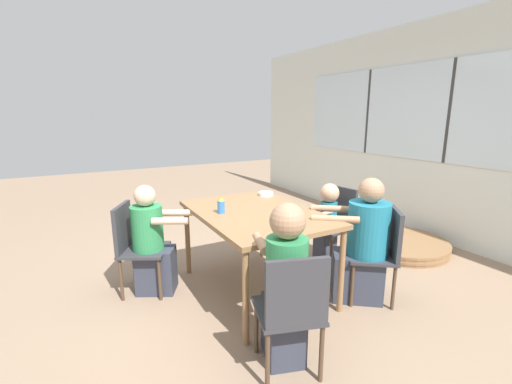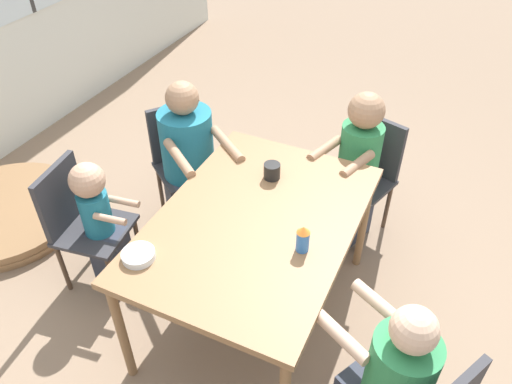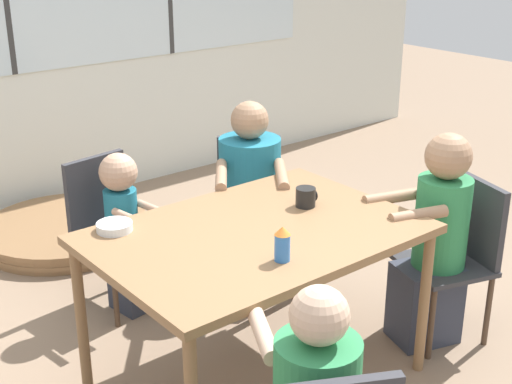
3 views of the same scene
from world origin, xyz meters
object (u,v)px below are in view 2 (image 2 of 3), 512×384
(chair_for_man_teal_shirt, at_px, (182,154))
(chair_for_toddler, at_px, (79,217))
(coffee_mug, at_px, (272,171))
(sippy_cup, at_px, (303,238))
(person_man_blue_shirt, at_px, (354,174))
(folded_table_stack, at_px, (6,213))
(person_toddler, at_px, (102,225))
(bowl_white_shallow, at_px, (138,255))
(chair_for_man_blue_shirt, at_px, (367,167))
(person_man_teal_shirt, at_px, (191,167))

(chair_for_man_teal_shirt, xyz_separation_m, chair_for_toddler, (-0.84, 0.21, 0.00))
(coffee_mug, xyz_separation_m, sippy_cup, (-0.46, -0.36, 0.03))
(person_man_blue_shirt, height_order, sippy_cup, person_man_blue_shirt)
(coffee_mug, height_order, folded_table_stack, coffee_mug)
(person_toddler, bearing_deg, coffee_mug, 111.00)
(coffee_mug, height_order, bowl_white_shallow, coffee_mug)
(chair_for_toddler, bearing_deg, coffee_mug, 108.33)
(chair_for_man_teal_shirt, bearing_deg, chair_for_man_blue_shirt, 144.78)
(person_man_blue_shirt, distance_m, coffee_mug, 0.72)
(chair_for_man_teal_shirt, relative_size, person_man_teal_shirt, 0.76)
(person_man_teal_shirt, bearing_deg, chair_for_man_blue_shirt, 151.43)
(sippy_cup, bearing_deg, chair_for_man_teal_shirt, 56.78)
(folded_table_stack, bearing_deg, chair_for_man_blue_shirt, -65.39)
(coffee_mug, bearing_deg, chair_for_toddler, 116.57)
(person_toddler, bearing_deg, sippy_cup, 83.32)
(person_man_teal_shirt, relative_size, coffee_mug, 10.97)
(chair_for_toddler, height_order, sippy_cup, sippy_cup)
(person_man_blue_shirt, height_order, bowl_white_shallow, person_man_blue_shirt)
(chair_for_man_blue_shirt, relative_size, sippy_cup, 5.68)
(chair_for_man_blue_shirt, bearing_deg, chair_for_toddler, 57.85)
(chair_for_man_teal_shirt, height_order, folded_table_stack, chair_for_man_teal_shirt)
(chair_for_man_blue_shirt, distance_m, person_man_teal_shirt, 1.20)
(chair_for_man_teal_shirt, bearing_deg, bowl_white_shallow, 60.62)
(chair_for_man_blue_shirt, distance_m, coffee_mug, 0.88)
(person_toddler, distance_m, coffee_mug, 1.08)
(chair_for_toddler, xyz_separation_m, bowl_white_shallow, (-0.33, -0.72, 0.30))
(chair_for_man_blue_shirt, xyz_separation_m, chair_for_toddler, (-1.23, 1.44, 0.00))
(bowl_white_shallow, bearing_deg, chair_for_man_blue_shirt, -24.97)
(chair_for_man_blue_shirt, height_order, sippy_cup, sippy_cup)
(person_man_teal_shirt, xyz_separation_m, coffee_mug, (-0.21, -0.69, 0.33))
(chair_for_man_teal_shirt, relative_size, chair_for_toddler, 1.00)
(person_toddler, xyz_separation_m, bowl_white_shallow, (-0.35, -0.57, 0.32))
(person_man_teal_shirt, distance_m, bowl_white_shallow, 1.16)
(coffee_mug, height_order, sippy_cup, sippy_cup)
(chair_for_toddler, relative_size, person_man_blue_shirt, 0.76)
(coffee_mug, relative_size, sippy_cup, 0.68)
(chair_for_toddler, height_order, person_man_blue_shirt, person_man_blue_shirt)
(chair_for_man_teal_shirt, bearing_deg, chair_for_toddler, 22.63)
(person_toddler, bearing_deg, folded_table_stack, -104.61)
(bowl_white_shallow, bearing_deg, folded_table_stack, 74.19)
(bowl_white_shallow, bearing_deg, person_toddler, 58.74)
(chair_for_man_teal_shirt, relative_size, person_toddler, 0.93)
(chair_for_man_teal_shirt, xyz_separation_m, person_man_teal_shirt, (-0.10, -0.14, -0.01))
(person_toddler, height_order, coffee_mug, person_toddler)
(chair_for_toddler, height_order, folded_table_stack, chair_for_toddler)
(chair_for_man_teal_shirt, bearing_deg, person_man_teal_shirt, 90.00)
(folded_table_stack, bearing_deg, person_toddler, -96.36)
(chair_for_man_blue_shirt, relative_size, coffee_mug, 8.32)
(coffee_mug, distance_m, folded_table_stack, 2.14)
(bowl_white_shallow, height_order, folded_table_stack, bowl_white_shallow)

